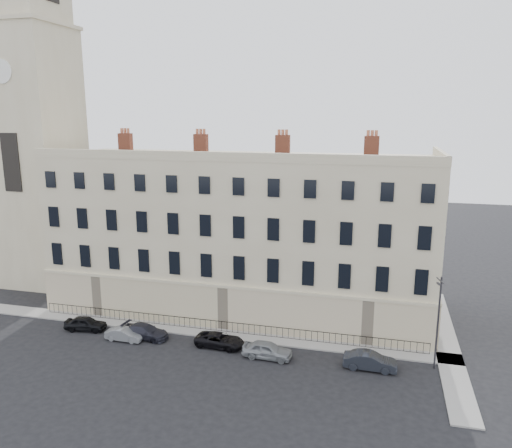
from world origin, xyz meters
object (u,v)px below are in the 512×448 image
object	(u,v)px
car_a	(86,323)
car_d	(220,340)
car_e	(267,350)
streetlamp	(438,319)
car_b	(124,334)
car_c	(145,331)
car_f	(370,361)

from	to	relation	value
car_a	car_d	world-z (taller)	car_a
car_e	streetlamp	bearing A→B (deg)	-81.73
car_b	car_d	xyz separation A→B (m)	(8.22, 0.89, 0.03)
car_b	car_c	distance (m)	1.74
car_b	car_e	bearing A→B (deg)	-89.36
car_e	car_c	bearing A→B (deg)	87.34
car_f	streetlamp	distance (m)	5.94
car_c	car_d	distance (m)	6.70
streetlamp	car_d	bearing A→B (deg)	167.40
car_a	streetlamp	bearing A→B (deg)	-96.89
car_b	car_c	size ratio (longest dim) A/B	0.79
car_b	streetlamp	xyz separation A→B (m)	(25.15, 1.39, 3.51)
car_a	car_e	bearing A→B (deg)	-101.13
car_a	car_d	bearing A→B (deg)	-98.13
car_b	car_f	world-z (taller)	car_f
car_a	car_e	xyz separation A→B (m)	(16.89, -1.03, 0.05)
car_a	car_f	xyz separation A→B (m)	(24.81, -0.84, 0.03)
car_c	car_d	world-z (taller)	car_c
car_e	car_f	size ratio (longest dim) A/B	0.99
car_c	car_b	bearing A→B (deg)	124.46
car_a	car_b	world-z (taller)	car_a
car_a	streetlamp	world-z (taller)	streetlamp
car_d	car_e	world-z (taller)	car_e
car_a	car_b	bearing A→B (deg)	-110.54
car_c	car_e	bearing A→B (deg)	-89.10
car_f	streetlamp	xyz separation A→B (m)	(4.72, 1.23, 3.39)
car_c	car_e	world-z (taller)	car_e
car_a	car_e	distance (m)	16.92
car_d	car_b	bearing A→B (deg)	99.41
car_a	car_d	xyz separation A→B (m)	(12.61, -0.11, -0.06)
car_a	car_b	xyz separation A→B (m)	(4.38, -1.00, -0.09)
streetlamp	car_b	bearing A→B (deg)	168.89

